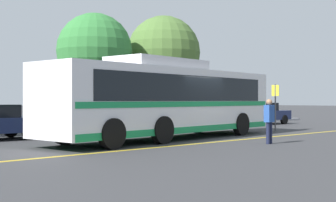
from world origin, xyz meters
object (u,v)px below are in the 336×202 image
at_px(parked_car_2, 108,119).
at_px(bus_stop_sign, 275,101).
at_px(tree_2, 164,52).
at_px(parked_car_3, 204,115).
at_px(pedestrian_0, 269,119).
at_px(tree_1, 95,51).
at_px(parked_car_4, 261,113).
at_px(transit_bus, 168,99).

xyz_separation_m(parked_car_2, bus_stop_sign, (7.19, -4.41, 0.82)).
bearing_deg(parked_car_2, tree_2, 116.98).
distance_m(parked_car_3, bus_stop_sign, 4.68).
height_order(parked_car_3, pedestrian_0, pedestrian_0).
bearing_deg(parked_car_2, bus_stop_sign, 53.57).
relative_size(bus_stop_sign, tree_1, 0.35).
bearing_deg(pedestrian_0, parked_car_3, -131.79).
height_order(parked_car_2, tree_2, tree_2).
height_order(parked_car_4, bus_stop_sign, bus_stop_sign).
relative_size(pedestrian_0, bus_stop_sign, 0.67).
height_order(transit_bus, tree_1, tree_1).
distance_m(parked_car_2, parked_car_3, 6.88).
height_order(parked_car_2, parked_car_4, parked_car_4).
bearing_deg(tree_1, parked_car_2, -118.62).
xyz_separation_m(transit_bus, parked_car_2, (0.05, 4.21, -0.92)).
height_order(pedestrian_0, tree_1, tree_1).
xyz_separation_m(parked_car_2, parked_car_4, (12.16, 0.05, 0.02)).
distance_m(parked_car_4, tree_1, 11.35).
relative_size(parked_car_2, bus_stop_sign, 1.92).
bearing_deg(parked_car_2, tree_1, 146.46).
relative_size(transit_bus, bus_stop_sign, 5.09).
xyz_separation_m(transit_bus, parked_car_4, (12.22, 4.26, -0.90)).
height_order(bus_stop_sign, tree_1, tree_1).
height_order(parked_car_2, bus_stop_sign, bus_stop_sign).
distance_m(parked_car_3, parked_car_4, 5.29).
bearing_deg(parked_car_2, transit_bus, -5.65).
xyz_separation_m(pedestrian_0, tree_2, (7.03, 13.33, 3.86)).
bearing_deg(bus_stop_sign, parked_car_3, 177.03).
distance_m(pedestrian_0, tree_2, 15.56).
height_order(parked_car_2, pedestrian_0, pedestrian_0).
distance_m(parked_car_3, tree_1, 7.73).
relative_size(transit_bus, tree_2, 1.68).
bearing_deg(parked_car_4, parked_car_2, -88.44).
relative_size(transit_bus, parked_car_2, 2.66).
distance_m(transit_bus, parked_car_4, 12.97).
relative_size(transit_bus, parked_car_3, 2.65).
xyz_separation_m(parked_car_4, tree_2, (-3.92, 5.08, 4.06)).
bearing_deg(parked_car_3, tree_2, 166.30).
bearing_deg(transit_bus, parked_car_4, 102.33).
relative_size(pedestrian_0, tree_1, 0.24).
distance_m(parked_car_2, parked_car_4, 12.16).
bearing_deg(parked_car_3, bus_stop_sign, 5.75).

